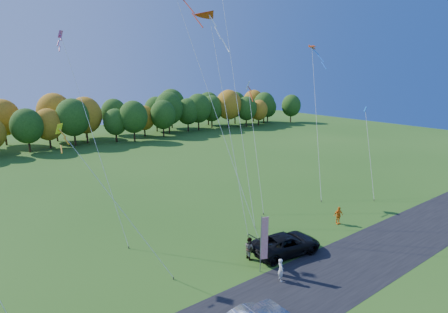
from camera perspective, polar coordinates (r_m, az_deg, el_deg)
ground at (r=27.95m, az=7.59°, el=-16.49°), size 160.00×160.00×0.00m
asphalt_strip at (r=25.67m, az=14.14°, el=-19.76°), size 90.00×6.00×0.01m
tree_line at (r=75.55m, az=-22.51°, el=1.80°), size 116.00×12.00×10.00m
black_suv at (r=28.80m, az=10.11°, el=-13.84°), size 6.05×3.49×1.59m
person_tailgate_a at (r=25.36m, az=9.24°, el=-17.79°), size 0.59×0.70×1.63m
person_tailgate_b at (r=27.69m, az=4.16°, el=-14.67°), size 0.74×0.90×1.73m
person_east at (r=35.03m, az=18.16°, el=-9.12°), size 1.08×0.69×1.72m
feather_flag at (r=25.35m, az=6.50°, el=-13.06°), size 0.53×0.26×4.28m
kite_delta_blue at (r=31.24m, az=-2.00°, el=8.97°), size 3.35×11.57×23.29m
kite_parafoil_orange at (r=35.75m, az=1.53°, el=13.19°), size 6.00×12.59×27.88m
kite_delta_red at (r=31.89m, az=0.40°, el=7.53°), size 2.78×8.85×20.89m
kite_parafoil_rainbow at (r=43.52m, az=14.84°, el=6.15°), size 8.18×8.75×17.73m
kite_diamond_yellow at (r=25.56m, az=-17.27°, el=-7.17°), size 5.55×7.51×10.83m
kite_diamond_white at (r=37.09m, az=5.13°, el=1.79°), size 3.56×6.86×13.46m
kite_diamond_pink at (r=30.57m, az=-20.46°, el=2.72°), size 2.55×7.63×17.65m
kite_diamond_blue_low at (r=43.24m, az=22.67°, el=0.49°), size 2.91×4.12×10.39m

